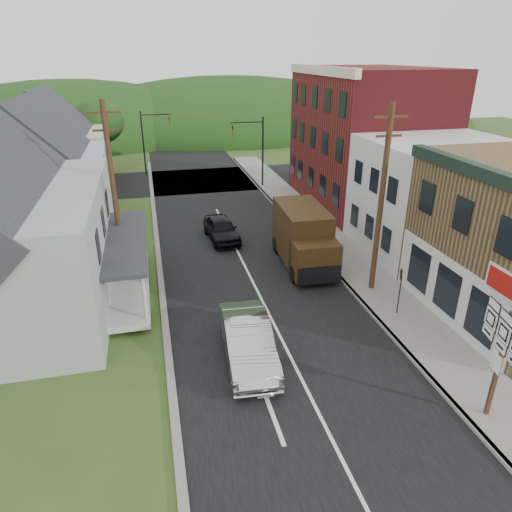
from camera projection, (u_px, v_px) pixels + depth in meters
ground at (284, 344)px, 18.65m from camera, size 120.00×120.00×0.00m
road at (237, 250)px, 27.53m from camera, size 9.00×90.00×0.02m
cross_road at (202, 180)px, 42.63m from camera, size 60.00×9.00×0.02m
sidewalk_right at (341, 253)px, 26.97m from camera, size 2.80×55.00×0.15m
curb_right at (320, 255)px, 26.68m from camera, size 0.20×55.00×0.15m
curb_left at (160, 271)px, 24.75m from camera, size 0.30×55.00×0.12m
storefront_white at (436, 197)px, 26.36m from camera, size 8.00×7.00×6.50m
storefront_red at (366, 139)px, 34.09m from camera, size 8.00×12.00×10.00m
house_blue at (51, 173)px, 29.92m from camera, size 7.14×8.16×7.28m
house_cream at (63, 148)px, 37.81m from camera, size 7.14×8.16×7.28m
utility_pole_right at (381, 201)px, 21.04m from camera, size 1.60×0.26×9.00m
utility_pole_left at (114, 191)px, 22.48m from camera, size 1.60×0.26×9.00m
traffic_signal_right at (255, 144)px, 38.89m from camera, size 2.87×0.20×6.00m
traffic_signal_left at (150, 135)px, 43.30m from camera, size 2.87×0.20×6.00m
tree_left_d at (98, 122)px, 43.18m from camera, size 4.80×4.80×6.94m
forested_ridge at (178, 133)px, 67.50m from camera, size 90.00×30.00×16.00m
silver_sedan at (248, 341)px, 17.42m from camera, size 2.05×5.11×1.65m
dark_sedan at (222, 229)px, 28.77m from camera, size 2.07×4.39×1.45m
delivery_van at (304, 238)px, 25.00m from camera, size 2.63×5.87×3.23m
route_sign_cluster at (501, 350)px, 13.87m from camera, size 0.54×2.16×3.85m
warning_sign at (400, 284)px, 20.02m from camera, size 0.22×0.60×2.28m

